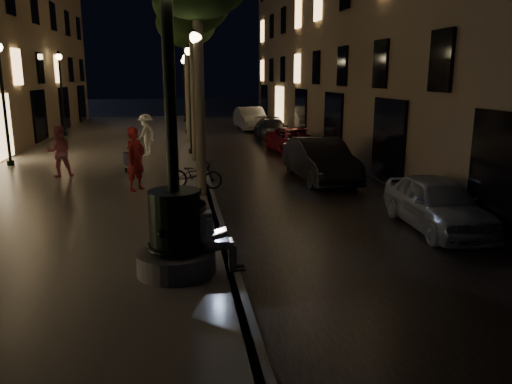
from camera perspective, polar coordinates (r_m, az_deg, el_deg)
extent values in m
plane|color=black|center=(21.80, -6.45, 3.52)|extent=(120.00, 120.00, 0.00)
cube|color=black|center=(22.13, 1.35, 3.77)|extent=(6.00, 45.00, 0.02)
cube|color=slate|center=(21.99, -16.94, 3.38)|extent=(8.00, 45.00, 0.20)
cube|color=#59595B|center=(21.78, -6.45, 3.78)|extent=(0.25, 45.00, 0.20)
cylinder|color=#59595B|center=(9.07, -9.09, -7.85)|extent=(1.40, 1.40, 0.40)
cylinder|color=black|center=(8.83, -9.26, -3.31)|extent=(0.90, 0.90, 1.10)
torus|color=black|center=(8.97, -9.16, -6.06)|extent=(1.04, 1.04, 0.10)
torus|color=black|center=(8.73, -9.36, -0.79)|extent=(0.89, 0.89, 0.09)
cylinder|color=black|center=(8.48, -9.80, 10.76)|extent=(0.20, 0.20, 3.20)
cube|color=tan|center=(8.99, -5.63, -6.00)|extent=(0.35, 0.24, 0.18)
cube|color=silver|center=(8.88, -6.05, -3.99)|extent=(0.44, 0.25, 0.56)
sphere|color=tan|center=(8.78, -6.30, -1.73)|extent=(0.21, 0.21, 0.21)
sphere|color=black|center=(8.77, -6.37, -1.49)|extent=(0.21, 0.21, 0.21)
cube|color=tan|center=(8.92, -4.08, -6.12)|extent=(0.45, 0.13, 0.14)
cube|color=tan|center=(9.08, -4.17, -5.76)|extent=(0.45, 0.13, 0.14)
cube|color=tan|center=(9.02, -2.67, -7.53)|extent=(0.13, 0.12, 0.49)
cube|color=tan|center=(9.18, -2.79, -7.14)|extent=(0.13, 0.12, 0.49)
cube|color=black|center=(9.11, -2.04, -8.84)|extent=(0.25, 0.10, 0.03)
cube|color=black|center=(9.28, -2.17, -8.44)|extent=(0.25, 0.10, 0.03)
cube|color=black|center=(8.98, -4.01, -5.46)|extent=(0.24, 0.32, 0.02)
cube|color=black|center=(8.93, -5.02, -4.85)|extent=(0.09, 0.32, 0.21)
cube|color=#B2CAFF|center=(8.93, -4.93, -4.84)|extent=(0.06, 0.29, 0.18)
cylinder|color=#6B604C|center=(14.52, -6.44, 9.43)|extent=(0.28, 0.28, 5.00)
cylinder|color=#6B604C|center=(20.51, -7.08, 10.63)|extent=(0.28, 0.28, 5.10)
ellipsoid|color=black|center=(20.67, -7.39, 20.79)|extent=(3.00, 3.00, 2.40)
cylinder|color=#6B604C|center=(26.50, -7.76, 10.96)|extent=(0.28, 0.28, 4.90)
ellipsoid|color=black|center=(26.61, -8.01, 18.62)|extent=(3.00, 3.00, 2.40)
cylinder|color=#6B604C|center=(32.50, -7.88, 11.61)|extent=(0.28, 0.28, 5.20)
ellipsoid|color=black|center=(32.61, -8.09, 18.12)|extent=(3.00, 3.00, 2.40)
cylinder|color=black|center=(14.87, -6.40, 0.16)|extent=(0.28, 0.28, 0.20)
cylinder|color=black|center=(14.54, -6.61, 8.25)|extent=(0.12, 0.12, 4.40)
sphere|color=#FFD88C|center=(14.52, -6.85, 17.12)|extent=(0.36, 0.36, 0.36)
cone|color=black|center=(14.54, -6.88, 18.11)|extent=(0.30, 0.30, 0.22)
cylinder|color=black|center=(22.73, -7.34, 4.66)|extent=(0.28, 0.28, 0.20)
cylinder|color=black|center=(22.52, -7.50, 9.95)|extent=(0.12, 0.12, 4.40)
sphere|color=#FFD88C|center=(22.51, -7.67, 15.68)|extent=(0.36, 0.36, 0.36)
cone|color=black|center=(22.52, -7.69, 16.31)|extent=(0.30, 0.30, 0.22)
cylinder|color=black|center=(30.66, -7.80, 6.84)|extent=(0.28, 0.28, 0.20)
cylinder|color=black|center=(30.51, -7.92, 10.76)|extent=(0.12, 0.12, 4.40)
sphere|color=#FFD88C|center=(30.50, -8.06, 14.99)|extent=(0.36, 0.36, 0.36)
cone|color=black|center=(30.51, -8.08, 15.46)|extent=(0.30, 0.30, 0.22)
cylinder|color=black|center=(38.63, -8.07, 8.12)|extent=(0.28, 0.28, 0.20)
cylinder|color=black|center=(38.50, -8.17, 11.24)|extent=(0.12, 0.12, 4.40)
sphere|color=#FFD88C|center=(38.50, -8.29, 14.58)|extent=(0.36, 0.36, 0.36)
cone|color=black|center=(38.50, -8.30, 14.96)|extent=(0.30, 0.30, 0.22)
cylinder|color=black|center=(21.74, -26.24, 3.02)|extent=(0.28, 0.28, 0.20)
cylinder|color=black|center=(21.52, -26.81, 8.52)|extent=(0.12, 0.12, 4.40)
cylinder|color=black|center=(31.34, -20.96, 6.23)|extent=(0.28, 0.28, 0.20)
cylinder|color=black|center=(31.19, -21.28, 10.06)|extent=(0.12, 0.12, 4.40)
sphere|color=#FFD88C|center=(31.18, -21.63, 14.18)|extent=(0.36, 0.36, 0.36)
cone|color=black|center=(31.19, -21.67, 14.63)|extent=(0.30, 0.30, 0.22)
cube|color=black|center=(18.24, -13.94, 3.66)|extent=(0.68, 0.84, 0.44)
cube|color=black|center=(17.88, -13.65, 4.43)|extent=(0.42, 0.30, 0.28)
cylinder|color=black|center=(18.00, -14.09, 2.11)|extent=(0.11, 0.19, 0.19)
cylinder|color=black|center=(18.10, -13.05, 2.24)|extent=(0.11, 0.19, 0.19)
cylinder|color=black|center=(18.54, -14.65, 2.40)|extent=(0.11, 0.19, 0.19)
cylinder|color=black|center=(18.64, -13.63, 2.52)|extent=(0.11, 0.19, 0.19)
cylinder|color=black|center=(18.55, -14.38, 5.00)|extent=(0.20, 0.41, 0.27)
imported|color=#AAADB2|center=(12.71, 20.03, -1.22)|extent=(1.66, 3.83, 1.29)
imported|color=black|center=(17.64, 7.33, 3.66)|extent=(1.79, 4.58, 1.49)
imported|color=maroon|center=(23.50, 4.66, 5.78)|extent=(2.47, 4.61, 1.23)
imported|color=#2A2A2E|center=(28.57, 1.84, 7.13)|extent=(1.83, 4.27, 1.23)
imported|color=#A6A5A0|center=(34.12, -0.64, 8.39)|extent=(1.87, 4.76, 1.54)
imported|color=#AD2224|center=(15.52, -13.60, 3.68)|extent=(0.80, 0.84, 1.93)
imported|color=pink|center=(18.51, -21.57, 4.35)|extent=(1.00, 0.86, 1.76)
imported|color=white|center=(22.36, -12.46, 6.38)|extent=(1.18, 1.34, 1.80)
imported|color=black|center=(15.56, -6.93, 2.02)|extent=(1.79, 1.09, 0.89)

